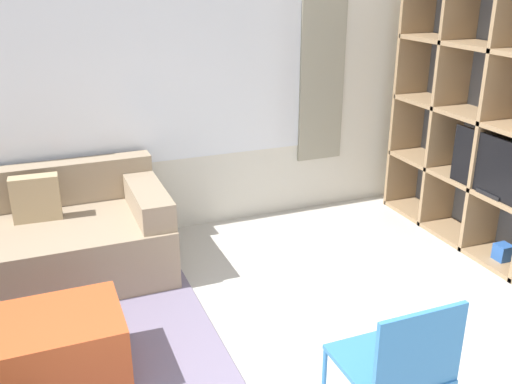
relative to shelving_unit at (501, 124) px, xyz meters
name	(u,v)px	position (x,y,z in m)	size (l,w,h in m)	color
wall_back	(141,79)	(-2.50, 1.37, 0.29)	(6.51, 0.11, 2.70)	silver
shelving_unit	(501,124)	(0.00, 0.00, 0.00)	(0.37, 2.23, 2.17)	#515660
couch_main	(42,242)	(-3.41, 0.83, -0.77)	(1.81, 0.99, 0.79)	gray
ottoman	(57,350)	(-3.40, -0.42, -0.86)	(0.74, 0.57, 0.41)	#B74C23
folding_chair	(399,364)	(-1.96, -1.55, -0.55)	(0.44, 0.46, 0.86)	#3375B7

